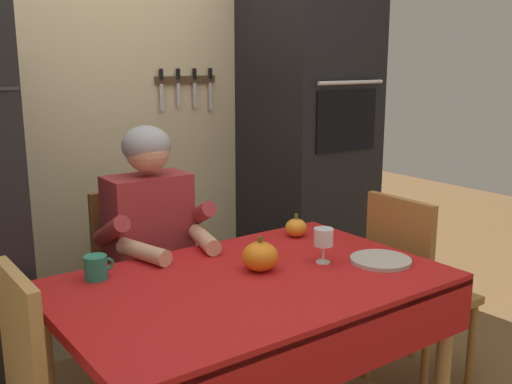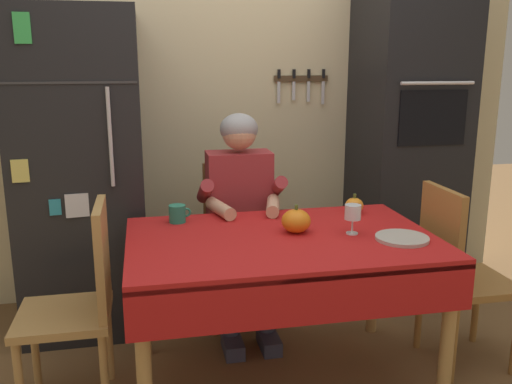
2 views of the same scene
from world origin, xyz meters
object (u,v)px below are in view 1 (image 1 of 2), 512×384
(chair_right_side, at_px, (411,284))
(serving_tray, at_px, (381,260))
(chair_behind_person, at_px, (140,281))
(seated_person, at_px, (156,244))
(pumpkin_large, at_px, (296,228))
(dining_table, at_px, (254,302))
(wine_glass, at_px, (324,238))
(coffee_mug, at_px, (96,267))
(pumpkin_medium, at_px, (260,256))
(wall_oven, at_px, (308,143))

(chair_right_side, xyz_separation_m, serving_tray, (-0.38, -0.15, 0.24))
(chair_right_side, bearing_deg, chair_behind_person, 141.74)
(seated_person, height_order, pumpkin_large, seated_person)
(dining_table, distance_m, pumpkin_large, 0.59)
(seated_person, relative_size, pumpkin_large, 11.93)
(dining_table, bearing_deg, serving_tray, -14.46)
(dining_table, height_order, wine_glass, wine_glass)
(dining_table, relative_size, coffee_mug, 12.64)
(serving_tray, bearing_deg, chair_right_side, 21.30)
(wine_glass, height_order, pumpkin_medium, wine_glass)
(coffee_mug, relative_size, wine_glass, 0.79)
(seated_person, height_order, wine_glass, seated_person)
(dining_table, xyz_separation_m, pumpkin_large, (0.47, 0.33, 0.13))
(coffee_mug, bearing_deg, chair_right_side, -13.81)
(dining_table, xyz_separation_m, coffee_mug, (-0.45, 0.35, 0.13))
(coffee_mug, bearing_deg, seated_person, 34.87)
(wall_oven, bearing_deg, pumpkin_medium, -138.68)
(wall_oven, bearing_deg, chair_behind_person, -173.46)
(wine_glass, bearing_deg, chair_behind_person, 117.40)
(wall_oven, height_order, dining_table, wall_oven)
(chair_behind_person, height_order, wine_glass, chair_behind_person)
(pumpkin_medium, relative_size, serving_tray, 0.58)
(pumpkin_large, distance_m, serving_tray, 0.47)
(wall_oven, height_order, chair_behind_person, wall_oven)
(dining_table, height_order, chair_right_side, chair_right_side)
(dining_table, xyz_separation_m, pumpkin_medium, (0.08, 0.07, 0.14))
(dining_table, distance_m, chair_behind_person, 0.81)
(dining_table, bearing_deg, wall_oven, 41.31)
(dining_table, xyz_separation_m, serving_tray, (0.52, -0.13, 0.09))
(dining_table, xyz_separation_m, chair_behind_person, (-0.08, 0.79, -0.14))
(seated_person, xyz_separation_m, serving_tray, (0.60, -0.74, 0.01))
(coffee_mug, bearing_deg, dining_table, -37.62)
(wall_oven, distance_m, chair_right_side, 1.07)
(wall_oven, relative_size, pumpkin_medium, 15.29)
(coffee_mug, height_order, serving_tray, coffee_mug)
(pumpkin_medium, bearing_deg, chair_right_side, -3.81)
(chair_behind_person, height_order, pumpkin_large, chair_behind_person)
(coffee_mug, distance_m, pumpkin_medium, 0.60)
(chair_right_side, distance_m, wine_glass, 0.66)
(dining_table, distance_m, wine_glass, 0.38)
(wine_glass, bearing_deg, dining_table, 179.02)
(seated_person, bearing_deg, pumpkin_large, -26.32)
(chair_right_side, bearing_deg, dining_table, -179.00)
(chair_behind_person, relative_size, coffee_mug, 8.40)
(wall_oven, distance_m, chair_behind_person, 1.26)
(pumpkin_large, relative_size, pumpkin_medium, 0.76)
(chair_behind_person, bearing_deg, pumpkin_large, -39.85)
(chair_behind_person, bearing_deg, coffee_mug, -129.55)
(chair_behind_person, distance_m, pumpkin_medium, 0.79)
(dining_table, relative_size, chair_right_side, 1.51)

